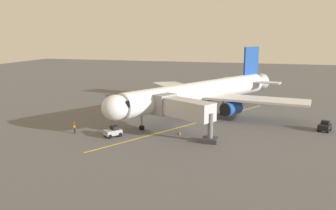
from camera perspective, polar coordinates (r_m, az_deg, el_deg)
The scene contains 10 objects.
ground_plane at distance 64.84m, azimuth 7.31°, elevation -1.20°, with size 220.00×220.00×0.00m, color #565659.
apron_lead_in_line at distance 56.68m, azimuth 4.14°, elevation -3.00°, with size 0.24×40.00×0.01m, color yellow.
airplane at distance 61.83m, azimuth 5.49°, elevation 1.99°, with size 30.90×36.61×11.50m.
jet_bridge at distance 50.09m, azimuth 1.86°, elevation -0.51°, with size 10.82×7.69×5.40m.
ground_crew_marshaller at distance 52.68m, azimuth -14.82°, elevation -3.51°, with size 0.36×0.46×1.71m.
tug_near_nose at distance 57.11m, azimuth 23.96°, elevation -3.16°, with size 2.24×2.69×1.50m.
tug_portside at distance 50.03m, azimuth -8.87°, elevation -4.27°, with size 2.60×2.74×1.50m.
safety_cone_nose_left at distance 50.48m, azimuth 1.91°, elevation -4.50°, with size 0.32×0.32×0.55m, color #F2590F.
safety_cone_nose_right at distance 67.28m, azimuth -11.60°, elevation -0.64°, with size 0.32×0.32×0.55m, color #F2590F.
safety_cone_wing_port at distance 64.05m, azimuth -14.04°, elevation -1.37°, with size 0.32×0.32×0.55m, color #F2590F.
Camera 1 is at (-8.96, 62.62, 14.27)m, focal length 37.80 mm.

